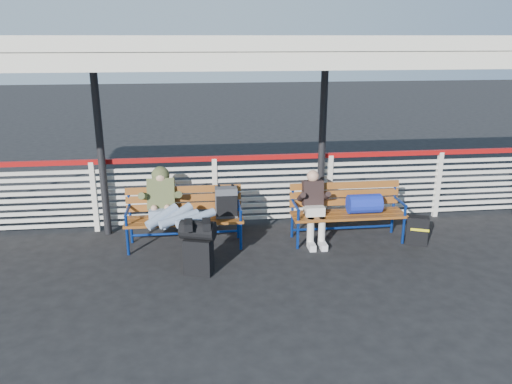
{
  "coord_description": "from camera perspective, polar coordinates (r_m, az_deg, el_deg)",
  "views": [
    {
      "loc": [
        -0.28,
        -6.24,
        3.15
      ],
      "look_at": [
        0.6,
        1.0,
        0.87
      ],
      "focal_mm": 35.0,
      "sensor_mm": 36.0,
      "label": 1
    }
  ],
  "objects": [
    {
      "name": "suitcase_side",
      "position": [
        8.27,
        17.92,
        -4.2
      ],
      "size": [
        0.38,
        0.31,
        0.46
      ],
      "rotation": [
        0.0,
        0.0,
        -0.38
      ],
      "color": "black",
      "rests_on": "ground"
    },
    {
      "name": "bench_right",
      "position": [
        8.09,
        11.14,
        -1.51
      ],
      "size": [
        1.8,
        0.56,
        0.92
      ],
      "color": "#90561B",
      "rests_on": "ground"
    },
    {
      "name": "traveler_man",
      "position": [
        7.44,
        -9.4,
        -2.21
      ],
      "size": [
        0.94,
        1.64,
        0.77
      ],
      "color": "#819AAE",
      "rests_on": "ground"
    },
    {
      "name": "canopy",
      "position": [
        7.11,
        -4.84,
        16.42
      ],
      "size": [
        12.6,
        3.6,
        3.16
      ],
      "color": "silver",
      "rests_on": "ground"
    },
    {
      "name": "fence",
      "position": [
        8.52,
        -4.72,
        0.3
      ],
      "size": [
        12.08,
        0.08,
        1.24
      ],
      "color": "silver",
      "rests_on": "ground"
    },
    {
      "name": "ground",
      "position": [
        7.0,
        -3.92,
        -9.45
      ],
      "size": [
        60.0,
        60.0,
        0.0
      ],
      "primitive_type": "plane",
      "color": "black",
      "rests_on": "ground"
    },
    {
      "name": "luggage_stack",
      "position": [
        6.89,
        -6.62,
        -6.07
      ],
      "size": [
        0.53,
        0.4,
        0.78
      ],
      "rotation": [
        0.0,
        0.0,
        -0.32
      ],
      "color": "black",
      "rests_on": "ground"
    },
    {
      "name": "bench_left",
      "position": [
        7.79,
        -6.63,
        -1.87
      ],
      "size": [
        1.8,
        0.56,
        0.94
      ],
      "color": "#90561B",
      "rests_on": "ground"
    },
    {
      "name": "companion_person",
      "position": [
        7.89,
        6.65,
        -1.64
      ],
      "size": [
        0.32,
        0.66,
        1.15
      ],
      "color": "beige",
      "rests_on": "ground"
    }
  ]
}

